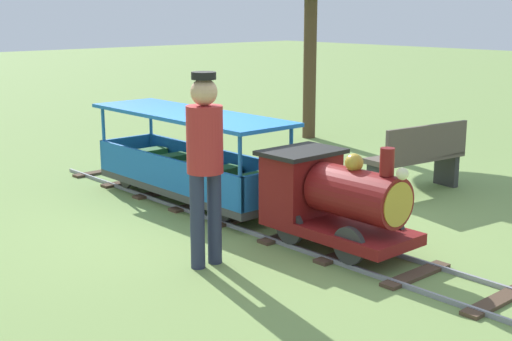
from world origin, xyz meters
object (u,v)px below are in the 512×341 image
at_px(locomotive, 331,197).
at_px(conductor_person, 205,154).
at_px(passenger_car, 190,166).
at_px(park_bench, 418,158).

bearing_deg(locomotive, conductor_person, -20.27).
bearing_deg(passenger_car, park_bench, 147.22).
xyz_separation_m(conductor_person, park_bench, (-3.32, -0.26, -0.54)).
bearing_deg(conductor_person, passenger_car, -122.80).
height_order(passenger_car, conductor_person, conductor_person).
bearing_deg(park_bench, passenger_car, -32.78).
relative_size(conductor_person, park_bench, 1.21).
bearing_deg(park_bench, locomotive, 16.60).
height_order(locomotive, passenger_car, passenger_car).
xyz_separation_m(passenger_car, park_bench, (-2.23, 1.44, -0.00)).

